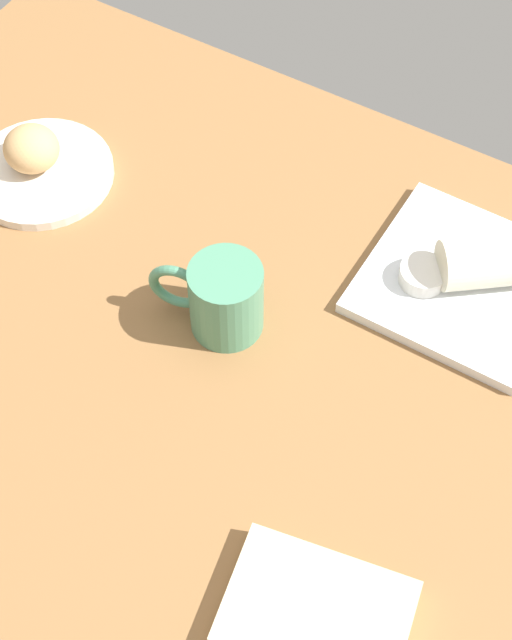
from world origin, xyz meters
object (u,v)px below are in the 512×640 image
Objects in this scene: breakfast_wrap at (502,260)px; book_stack at (316,614)px; round_plate at (42,173)px; sauce_cup at (423,274)px; coffee_mug at (223,298)px; scone_pastry at (31,149)px; square_plate at (462,282)px.

breakfast_wrap is 47.29cm from book_stack.
sauce_cup reaches higher than round_plate.
breakfast_wrap is 33.52cm from coffee_mug.
coffee_mug is (-17.97, -16.48, 2.26)cm from sauce_cup.
scone_pastry is 0.32× the size of square_plate.
scone_pastry is 69.32cm from book_stack.
book_stack is (4.12, -44.87, 0.48)cm from square_plate.
square_plate is at bearing 11.78° from round_plate.
coffee_mug reaches higher than round_plate.
round_plate is 1.39× the size of coffee_mug.
breakfast_wrap is at bearing 13.25° from round_plate.
square_plate is 1.66× the size of coffee_mug.
book_stack is (59.40, -33.34, 0.58)cm from round_plate.
coffee_mug is at bearing -138.94° from square_plate.
coffee_mug is at bearing -13.31° from round_plate.
square_plate is 3.98× the size of sauce_cup.
sauce_cup is (-4.24, -2.87, 1.95)cm from square_plate.
scone_pastry is at bearing -170.94° from sauce_cup.
coffee_mug reaches higher than square_plate.
sauce_cup is 0.42× the size of coffee_mug.
sauce_cup is 0.29× the size of book_stack.
sauce_cup is 24.49cm from coffee_mug.
scone_pastry reaches higher than sauce_cup.
scone_pastry is 1.29× the size of sauce_cup.
book_stack is at bearing -78.75° from sauce_cup.
square_plate is at bearing 41.06° from coffee_mug.
scone_pastry is 52.84cm from sauce_cup.
book_stack is (0.73, -47.16, -3.45)cm from breakfast_wrap.
square_plate reaches higher than round_plate.
round_plate is 0.96× the size of book_stack.
book_stack is (60.51, -33.68, -3.03)cm from scone_pastry.
round_plate is 51.82cm from sauce_cup.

